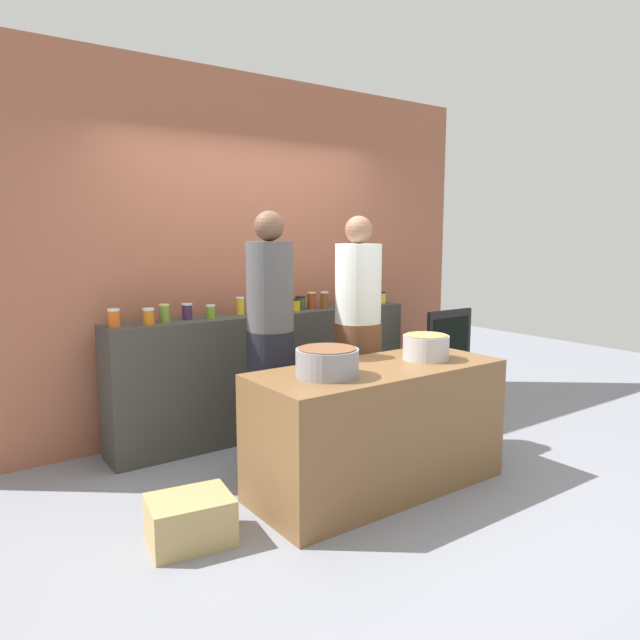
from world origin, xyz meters
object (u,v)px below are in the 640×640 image
at_px(cooking_pot_center, 426,347).
at_px(cook_with_tongs, 271,354).
at_px(preserve_jar_15, 382,297).
at_px(preserve_jar_5, 240,306).
at_px(preserve_jar_0, 114,318).
at_px(cooking_pot_left, 327,362).
at_px(preserve_jar_8, 300,303).
at_px(preserve_jar_12, 355,299).
at_px(preserve_jar_2, 164,313).
at_px(preserve_jar_14, 367,296).
at_px(preserve_jar_7, 295,305).
at_px(preserve_jar_10, 324,300).
at_px(preserve_jar_11, 340,300).
at_px(preserve_jar_3, 187,311).
at_px(preserve_jar_9, 312,300).
at_px(preserve_jar_4, 211,312).
at_px(chalkboard_sign, 448,362).
at_px(bread_crate, 190,520).
at_px(cook_in_cap, 358,344).
at_px(preserve_jar_6, 281,305).
at_px(preserve_jar_13, 357,299).

relative_size(cooking_pot_center, cook_with_tongs, 0.17).
bearing_deg(preserve_jar_15, preserve_jar_5, 177.34).
bearing_deg(preserve_jar_0, cooking_pot_left, -58.60).
xyz_separation_m(preserve_jar_8, preserve_jar_12, (0.53, -0.10, 0.00)).
bearing_deg(preserve_jar_2, preserve_jar_5, 4.27).
bearing_deg(cooking_pot_center, preserve_jar_14, 63.97).
xyz_separation_m(preserve_jar_7, preserve_jar_14, (0.88, 0.09, 0.01)).
xyz_separation_m(preserve_jar_10, preserve_jar_11, (0.15, -0.03, -0.01)).
distance_m(preserve_jar_8, cook_with_tongs, 1.09).
bearing_deg(preserve_jar_14, preserve_jar_3, -178.71).
height_order(preserve_jar_5, preserve_jar_9, preserve_jar_9).
distance_m(preserve_jar_8, cooking_pot_left, 1.66).
relative_size(preserve_jar_7, preserve_jar_15, 0.97).
relative_size(preserve_jar_0, preserve_jar_4, 1.23).
xyz_separation_m(preserve_jar_0, chalkboard_sign, (2.87, -0.53, -0.59)).
distance_m(preserve_jar_10, bread_crate, 2.47).
bearing_deg(preserve_jar_7, preserve_jar_5, 171.81).
height_order(preserve_jar_11, cook_in_cap, cook_in_cap).
xyz_separation_m(preserve_jar_15, cook_in_cap, (-0.85, -0.68, -0.25)).
distance_m(preserve_jar_6, preserve_jar_7, 0.17).
distance_m(preserve_jar_3, cook_in_cap, 1.34).
relative_size(preserve_jar_4, preserve_jar_15, 0.99).
bearing_deg(bread_crate, cooking_pot_center, -2.66).
distance_m(cook_with_tongs, chalkboard_sign, 2.04).
bearing_deg(cook_with_tongs, cooking_pot_center, -40.92).
bearing_deg(preserve_jar_10, preserve_jar_8, 162.82).
distance_m(preserve_jar_14, cook_in_cap, 1.10).
bearing_deg(preserve_jar_15, bread_crate, -152.57).
height_order(preserve_jar_6, bread_crate, preserve_jar_6).
bearing_deg(cooking_pot_center, preserve_jar_8, 92.26).
xyz_separation_m(preserve_jar_4, preserve_jar_13, (1.52, 0.06, -0.00)).
bearing_deg(preserve_jar_7, preserve_jar_0, -179.84).
bearing_deg(preserve_jar_4, preserve_jar_2, 176.43).
bearing_deg(preserve_jar_0, preserve_jar_8, 2.38).
bearing_deg(chalkboard_sign, preserve_jar_15, 123.91).
xyz_separation_m(preserve_jar_0, preserve_jar_3, (0.57, 0.06, -0.00)).
relative_size(preserve_jar_0, preserve_jar_2, 0.97).
bearing_deg(bread_crate, cooking_pot_left, -4.97).
bearing_deg(cooking_pot_left, preserve_jar_0, 121.40).
xyz_separation_m(cooking_pot_left, chalkboard_sign, (2.03, 0.86, -0.41)).
distance_m(bread_crate, chalkboard_sign, 3.02).
height_order(preserve_jar_11, bread_crate, preserve_jar_11).
bearing_deg(preserve_jar_12, preserve_jar_7, 176.23).
distance_m(preserve_jar_13, preserve_jar_15, 0.26).
bearing_deg(preserve_jar_14, preserve_jar_9, -175.50).
relative_size(preserve_jar_6, cook_with_tongs, 0.07).
xyz_separation_m(preserve_jar_0, preserve_jar_11, (1.98, -0.03, -0.00)).
distance_m(cooking_pot_left, bread_crate, 1.17).
relative_size(preserve_jar_4, bread_crate, 0.24).
bearing_deg(preserve_jar_10, cook_in_cap, -103.95).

